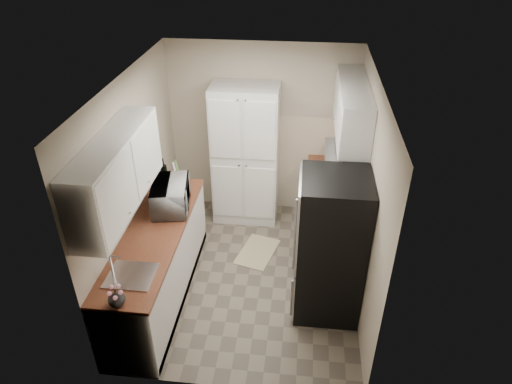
# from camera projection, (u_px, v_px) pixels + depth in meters

# --- Properties ---
(ground) EXTENTS (3.20, 3.20, 0.00)m
(ground) POSITION_uv_depth(u_px,v_px,m) (249.00, 274.00, 5.75)
(ground) COLOR #665B4C
(ground) RESTS_ON ground
(room_shell) EXTENTS (2.64, 3.24, 2.52)m
(room_shell) POSITION_uv_depth(u_px,v_px,m) (246.00, 161.00, 4.88)
(room_shell) COLOR beige
(room_shell) RESTS_ON ground
(pantry_cabinet) EXTENTS (0.90, 0.55, 2.00)m
(pantry_cabinet) POSITION_uv_depth(u_px,v_px,m) (246.00, 155.00, 6.35)
(pantry_cabinet) COLOR silver
(pantry_cabinet) RESTS_ON ground
(base_cabinet_left) EXTENTS (0.60, 2.30, 0.88)m
(base_cabinet_left) POSITION_uv_depth(u_px,v_px,m) (159.00, 265.00, 5.25)
(base_cabinet_left) COLOR silver
(base_cabinet_left) RESTS_ON ground
(countertop_left) EXTENTS (0.63, 2.33, 0.04)m
(countertop_left) POSITION_uv_depth(u_px,v_px,m) (154.00, 233.00, 5.01)
(countertop_left) COLOR brown
(countertop_left) RESTS_ON base_cabinet_left
(base_cabinet_right) EXTENTS (0.60, 0.80, 0.88)m
(base_cabinet_right) POSITION_uv_depth(u_px,v_px,m) (328.00, 199.00, 6.43)
(base_cabinet_right) COLOR silver
(base_cabinet_right) RESTS_ON ground
(countertop_right) EXTENTS (0.63, 0.83, 0.04)m
(countertop_right) POSITION_uv_depth(u_px,v_px,m) (331.00, 171.00, 6.19)
(countertop_right) COLOR brown
(countertop_right) RESTS_ON base_cabinet_right
(electric_range) EXTENTS (0.71, 0.78, 1.13)m
(electric_range) POSITION_uv_depth(u_px,v_px,m) (329.00, 231.00, 5.74)
(electric_range) COLOR #B7B7BC
(electric_range) RESTS_ON ground
(refrigerator) EXTENTS (0.70, 0.72, 1.70)m
(refrigerator) POSITION_uv_depth(u_px,v_px,m) (330.00, 247.00, 4.87)
(refrigerator) COLOR #B7B7BC
(refrigerator) RESTS_ON ground
(microwave) EXTENTS (0.51, 0.66, 0.33)m
(microwave) POSITION_uv_depth(u_px,v_px,m) (171.00, 196.00, 5.30)
(microwave) COLOR silver
(microwave) RESTS_ON countertop_left
(wine_bottle) EXTENTS (0.09, 0.09, 0.34)m
(wine_bottle) POSITION_uv_depth(u_px,v_px,m) (164.00, 173.00, 5.75)
(wine_bottle) COLOR black
(wine_bottle) RESTS_ON countertop_left
(flower_vase) EXTENTS (0.20, 0.20, 0.16)m
(flower_vase) POSITION_uv_depth(u_px,v_px,m) (116.00, 298.00, 4.03)
(flower_vase) COLOR white
(flower_vase) RESTS_ON countertop_left
(cutting_board) EXTENTS (0.12, 0.25, 0.33)m
(cutting_board) POSITION_uv_depth(u_px,v_px,m) (179.00, 176.00, 5.69)
(cutting_board) COLOR #497C33
(cutting_board) RESTS_ON countertop_left
(toaster_oven) EXTENTS (0.31, 0.39, 0.22)m
(toaster_oven) POSITION_uv_depth(u_px,v_px,m) (337.00, 164.00, 6.08)
(toaster_oven) COLOR #A9A8AD
(toaster_oven) RESTS_ON countertop_right
(fruit_basket) EXTENTS (0.29, 0.29, 0.09)m
(fruit_basket) POSITION_uv_depth(u_px,v_px,m) (339.00, 154.00, 5.99)
(fruit_basket) COLOR #FD9E00
(fruit_basket) RESTS_ON toaster_oven
(kitchen_mat) EXTENTS (0.59, 0.77, 0.01)m
(kitchen_mat) POSITION_uv_depth(u_px,v_px,m) (257.00, 252.00, 6.13)
(kitchen_mat) COLOR tan
(kitchen_mat) RESTS_ON ground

